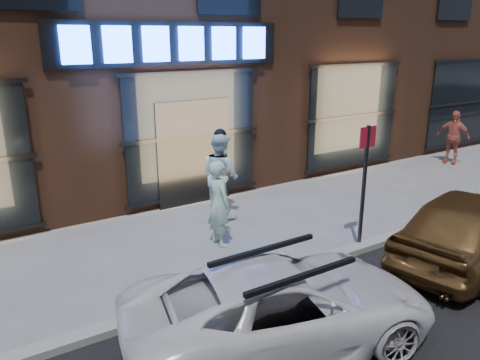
% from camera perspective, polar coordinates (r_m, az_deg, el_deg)
% --- Properties ---
extents(ground, '(90.00, 90.00, 0.00)m').
position_cam_1_polar(ground, '(8.06, 7.42, -10.84)').
color(ground, slate).
rests_on(ground, ground).
extents(curb, '(60.00, 0.25, 0.12)m').
position_cam_1_polar(curb, '(8.03, 7.44, -10.47)').
color(curb, gray).
rests_on(curb, ground).
extents(man_bowtie, '(0.43, 0.62, 1.63)m').
position_cam_1_polar(man_bowtie, '(8.61, -2.62, -2.89)').
color(man_bowtie, '#A9DFC2').
rests_on(man_bowtie, ground).
extents(man_cap, '(0.82, 0.99, 1.83)m').
position_cam_1_polar(man_cap, '(9.99, -2.39, 0.62)').
color(man_cap, white).
rests_on(man_cap, ground).
extents(passerby, '(0.73, 1.03, 1.62)m').
position_cam_1_polar(passerby, '(15.62, 24.51, 4.78)').
color(passerby, '#BC5C4D').
rests_on(passerby, ground).
extents(white_suv, '(4.25, 2.61, 1.10)m').
position_cam_1_polar(white_suv, '(6.07, 5.00, -14.98)').
color(white_suv, white).
rests_on(white_suv, ground).
extents(gold_sedan, '(4.04, 2.34, 1.29)m').
position_cam_1_polar(gold_sedan, '(8.97, 26.21, -5.06)').
color(gold_sedan, brown).
rests_on(gold_sedan, ground).
extents(sign_post, '(0.37, 0.07, 2.30)m').
position_cam_1_polar(sign_post, '(8.56, 14.94, 0.45)').
color(sign_post, '#262628').
rests_on(sign_post, ground).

